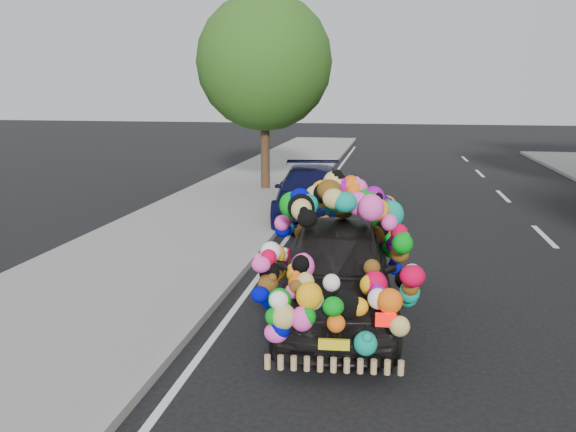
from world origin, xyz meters
name	(u,v)px	position (x,y,z in m)	size (l,w,h in m)	color
ground	(372,308)	(0.00, 0.00, 0.00)	(100.00, 100.00, 0.00)	black
sidewalk	(105,286)	(-4.30, 0.00, 0.06)	(4.00, 60.00, 0.12)	gray
kerb	(220,294)	(-2.35, 0.00, 0.07)	(0.15, 60.00, 0.13)	gray
tree_near_sidewalk	(264,63)	(-3.80, 9.50, 4.02)	(4.20, 4.20, 6.13)	#332114
plush_art_car	(337,246)	(-0.51, -0.33, 1.02)	(2.33, 4.34, 2.01)	black
navy_sedan	(311,193)	(-1.80, 5.95, 0.64)	(1.78, 4.39, 1.27)	black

